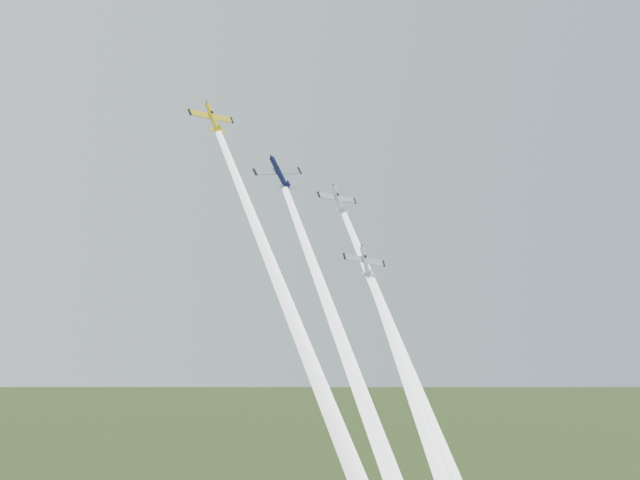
{
  "coord_description": "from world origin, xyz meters",
  "views": [
    {
      "loc": [
        -60.81,
        -103.53,
        80.13
      ],
      "look_at": [
        0.0,
        -6.0,
        92.0
      ],
      "focal_mm": 45.0,
      "sensor_mm": 36.0,
      "label": 1
    }
  ],
  "objects_px": {
    "plane_silver_low": "(365,262)",
    "plane_yellow": "(213,118)",
    "plane_navy": "(279,173)",
    "plane_silver_right": "(338,199)"
  },
  "relations": [
    {
      "from": "plane_silver_low",
      "to": "plane_yellow",
      "type": "bearing_deg",
      "value": 144.47
    },
    {
      "from": "plane_yellow",
      "to": "plane_navy",
      "type": "height_order",
      "value": "plane_yellow"
    },
    {
      "from": "plane_silver_right",
      "to": "plane_navy",
      "type": "bearing_deg",
      "value": -160.29
    },
    {
      "from": "plane_yellow",
      "to": "plane_silver_right",
      "type": "distance_m",
      "value": 24.72
    },
    {
      "from": "plane_yellow",
      "to": "plane_silver_low",
      "type": "xyz_separation_m",
      "value": [
        17.09,
        -15.54,
        -22.14
      ]
    },
    {
      "from": "plane_yellow",
      "to": "plane_silver_low",
      "type": "relative_size",
      "value": 1.13
    },
    {
      "from": "plane_navy",
      "to": "plane_silver_low",
      "type": "xyz_separation_m",
      "value": [
        8.42,
        -10.32,
        -13.69
      ]
    },
    {
      "from": "plane_navy",
      "to": "plane_silver_right",
      "type": "relative_size",
      "value": 1.09
    },
    {
      "from": "plane_silver_right",
      "to": "plane_silver_low",
      "type": "height_order",
      "value": "plane_silver_right"
    },
    {
      "from": "plane_navy",
      "to": "plane_silver_right",
      "type": "bearing_deg",
      "value": 19.1
    }
  ]
}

